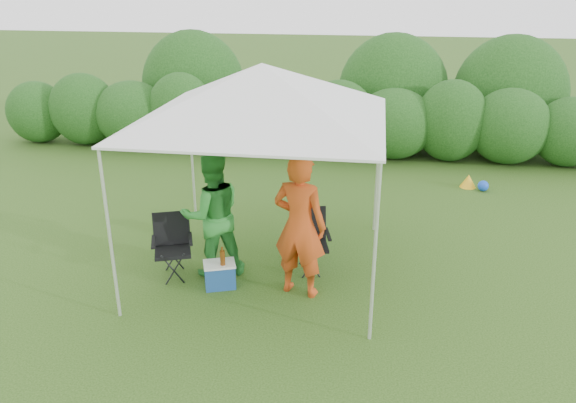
# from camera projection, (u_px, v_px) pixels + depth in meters

# --- Properties ---
(ground) EXTENTS (70.00, 70.00, 0.00)m
(ground) POSITION_uv_depth(u_px,v_px,m) (258.00, 284.00, 7.50)
(ground) COLOR #365A1C
(hedge) EXTENTS (15.07, 1.53, 1.80)m
(hedge) POSITION_uv_depth(u_px,v_px,m) (313.00, 119.00, 12.69)
(hedge) COLOR #225119
(hedge) RESTS_ON ground
(canopy) EXTENTS (3.10, 3.10, 2.83)m
(canopy) POSITION_uv_depth(u_px,v_px,m) (262.00, 93.00, 7.04)
(canopy) COLOR silver
(canopy) RESTS_ON ground
(chair_right) EXTENTS (0.62, 0.58, 0.87)m
(chair_right) POSITION_uv_depth(u_px,v_px,m) (309.00, 236.00, 7.74)
(chair_right) COLOR black
(chair_right) RESTS_ON ground
(chair_left) EXTENTS (0.64, 0.62, 0.86)m
(chair_left) POSITION_uv_depth(u_px,v_px,m) (172.00, 242.00, 7.58)
(chair_left) COLOR black
(chair_left) RESTS_ON ground
(man) EXTENTS (0.77, 0.60, 1.88)m
(man) POSITION_uv_depth(u_px,v_px,m) (300.00, 226.00, 6.97)
(man) COLOR #C74416
(man) RESTS_ON ground
(woman) EXTENTS (1.05, 0.97, 1.74)m
(woman) POSITION_uv_depth(u_px,v_px,m) (212.00, 215.00, 7.48)
(woman) COLOR #2C8630
(woman) RESTS_ON ground
(cooler) EXTENTS (0.49, 0.42, 0.35)m
(cooler) POSITION_uv_depth(u_px,v_px,m) (220.00, 275.00, 7.38)
(cooler) COLOR navy
(cooler) RESTS_ON ground
(bottle) EXTENTS (0.07, 0.07, 0.25)m
(bottle) POSITION_uv_depth(u_px,v_px,m) (222.00, 256.00, 7.22)
(bottle) COLOR #592D0C
(bottle) RESTS_ON cooler
(lawn_toy) EXTENTS (0.51, 0.43, 0.26)m
(lawn_toy) POSITION_uv_depth(u_px,v_px,m) (472.00, 182.00, 10.86)
(lawn_toy) COLOR yellow
(lawn_toy) RESTS_ON ground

